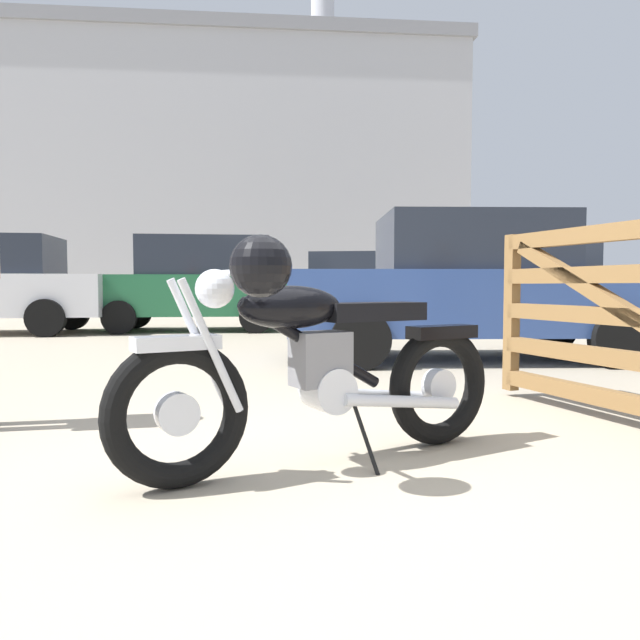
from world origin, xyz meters
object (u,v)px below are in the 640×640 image
at_px(pale_sedan_back, 385,283).
at_px(vintage_motorcycle, 317,364).
at_px(dark_sedan_left, 515,282).
at_px(blue_hatchback_right, 197,283).
at_px(silver_sedan_mid, 469,288).

bearing_deg(pale_sedan_back, vintage_motorcycle, -89.69).
xyz_separation_m(vintage_motorcycle, dark_sedan_left, (4.57, 10.30, 0.45)).
bearing_deg(vintage_motorcycle, blue_hatchback_right, -105.21).
height_order(silver_sedan_mid, pale_sedan_back, pale_sedan_back).
relative_size(vintage_motorcycle, silver_sedan_mid, 0.45).
bearing_deg(silver_sedan_mid, pale_sedan_back, -91.75).
distance_m(dark_sedan_left, blue_hatchback_right, 6.81).
bearing_deg(vintage_motorcycle, dark_sedan_left, -142.38).
bearing_deg(pale_sedan_back, dark_sedan_left, -41.31).
relative_size(vintage_motorcycle, pale_sedan_back, 0.38).
relative_size(vintage_motorcycle, blue_hatchback_right, 0.47).
relative_size(silver_sedan_mid, dark_sedan_left, 0.85).
relative_size(pale_sedan_back, dark_sedan_left, 1.00).
relative_size(pale_sedan_back, blue_hatchback_right, 1.22).
relative_size(dark_sedan_left, blue_hatchback_right, 1.22).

